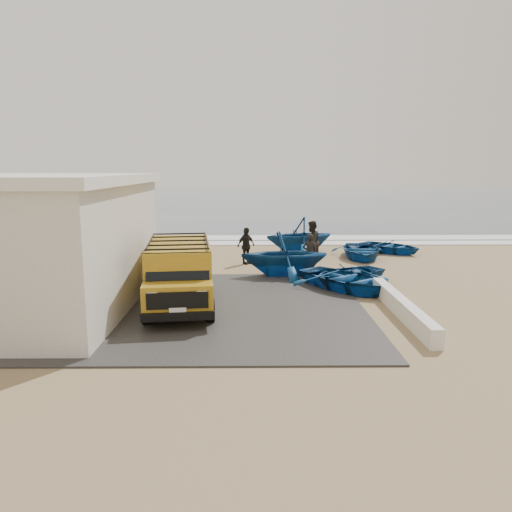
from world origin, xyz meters
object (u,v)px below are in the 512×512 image
object	(u,v)px
boat_mid_right	(361,250)
boat_far_left	(299,235)
fisherman_front	(310,253)
fisherman_back	(246,246)
van	(179,272)
boat_near_right	(347,274)
building	(4,243)
parapet	(402,307)
boat_mid_left	(284,254)
fisherman_middle	(312,242)
boat_near_left	(346,279)
boat_far_right	(390,247)

from	to	relation	value
boat_mid_right	boat_far_left	xyz separation A→B (m)	(-2.96, 1.66, 0.57)
fisherman_front	fisherman_back	distance (m)	3.45
van	boat_near_right	bearing A→B (deg)	23.08
building	parapet	size ratio (longest dim) A/B	1.57
building	boat_mid_left	distance (m)	10.50
boat_near_right	fisherman_middle	world-z (taller)	fisherman_middle
fisherman_middle	boat_near_right	bearing A→B (deg)	38.80
fisherman_back	boat_far_left	bearing A→B (deg)	5.88
boat_near_left	fisherman_front	world-z (taller)	fisherman_front
boat_mid_right	parapet	bearing A→B (deg)	-90.09
boat_near_left	boat_far_left	size ratio (longest dim) A/B	1.12
boat_far_right	fisherman_back	distance (m)	8.32
parapet	boat_mid_left	size ratio (longest dim) A/B	1.67
boat_near_right	boat_mid_right	xyz separation A→B (m)	(1.70, 5.34, 0.06)
boat_mid_left	boat_far_left	world-z (taller)	boat_far_left
building	boat_far_right	size ratio (longest dim) A/B	2.80
boat_mid_left	fisherman_back	bearing A→B (deg)	26.55
van	boat_far_left	xyz separation A→B (m)	(4.93, 10.57, -0.21)
boat_far_left	fisherman_middle	xyz separation A→B (m)	(0.35, -2.60, 0.03)
boat_mid_left	boat_mid_right	world-z (taller)	boat_mid_left
boat_far_right	boat_far_left	bearing A→B (deg)	133.95
boat_far_right	boat_mid_left	bearing A→B (deg)	178.31
van	parapet	bearing A→B (deg)	-15.92
building	boat_mid_left	size ratio (longest dim) A/B	2.61
parapet	boat_mid_left	xyz separation A→B (m)	(-3.24, 5.81, 0.67)
building	fisherman_front	bearing A→B (deg)	28.01
building	boat_mid_right	xyz separation A→B (m)	(13.41, 9.01, -1.76)
boat_mid_right	boat_far_right	bearing A→B (deg)	44.58
building	boat_near_right	world-z (taller)	building
parapet	van	size ratio (longest dim) A/B	1.13
boat_mid_left	fisherman_middle	world-z (taller)	fisherman_middle
boat_far_left	building	bearing A→B (deg)	-62.30
boat_mid_right	boat_mid_left	bearing A→B (deg)	-129.55
boat_mid_left	boat_far_right	xyz separation A→B (m)	(6.09, 5.80, -0.60)
parapet	boat_far_left	xyz separation A→B (m)	(-2.05, 11.67, 0.69)
fisherman_middle	fisherman_back	xyz separation A→B (m)	(-3.17, -0.50, -0.13)
boat_near_left	fisherman_middle	distance (m)	5.81
van	boat_mid_right	xyz separation A→B (m)	(7.89, 8.91, -0.78)
boat_near_left	boat_near_right	world-z (taller)	boat_near_left
parapet	fisherman_front	xyz separation A→B (m)	(-2.08, 6.54, 0.58)
boat_near_right	fisherman_back	xyz separation A→B (m)	(-4.08, 3.89, 0.53)
fisherman_middle	boat_near_left	bearing A→B (deg)	33.26
fisherman_middle	parapet	bearing A→B (deg)	37.70
building	boat_near_left	world-z (taller)	building
boat_near_right	fisherman_middle	xyz separation A→B (m)	(-0.91, 4.40, 0.66)
boat_mid_left	boat_far_left	xyz separation A→B (m)	(1.19, 5.86, 0.02)
boat_mid_left	van	bearing A→B (deg)	137.54
boat_mid_right	boat_far_right	xyz separation A→B (m)	(1.94, 1.59, -0.06)
boat_near_left	boat_near_right	distance (m)	1.39
boat_near_right	fisherman_middle	bearing A→B (deg)	158.67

